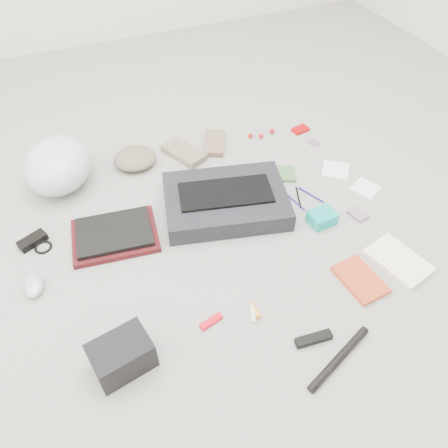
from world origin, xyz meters
name	(u,v)px	position (x,y,z in m)	size (l,w,h in m)	color
ground_plane	(224,232)	(0.00, 0.00, 0.00)	(4.00, 4.00, 0.00)	gray
messenger_bag	(226,201)	(0.06, 0.13, 0.04)	(0.52, 0.37, 0.09)	black
bag_flap	(226,193)	(0.06, 0.13, 0.09)	(0.39, 0.18, 0.01)	black
laptop_sleeve	(115,236)	(-0.42, 0.15, 0.01)	(0.34, 0.25, 0.02)	#440E12
laptop	(114,232)	(-0.42, 0.15, 0.03)	(0.30, 0.22, 0.02)	black
bike_helmet	(58,165)	(-0.56, 0.57, 0.11)	(0.29, 0.36, 0.21)	silver
beanie	(135,158)	(-0.22, 0.58, 0.04)	(0.20, 0.19, 0.07)	#746454
mitten_left	(184,152)	(0.02, 0.56, 0.02)	(0.11, 0.22, 0.03)	#7F6E5D
mitten_right	(214,143)	(0.19, 0.57, 0.02)	(0.10, 0.20, 0.03)	#7F6255
power_brick	(33,241)	(-0.73, 0.25, 0.02)	(0.11, 0.05, 0.03)	black
cable_coil	(43,247)	(-0.70, 0.20, 0.01)	(0.07, 0.07, 0.01)	black
mouse	(34,285)	(-0.75, 0.01, 0.02)	(0.07, 0.11, 0.04)	#B3B3B6
camera_bag	(122,356)	(-0.52, -0.41, 0.06)	(0.19, 0.13, 0.12)	black
multitool	(211,322)	(-0.21, -0.38, 0.01)	(0.09, 0.02, 0.01)	red
toiletry_tube_white	(253,314)	(-0.06, -0.41, 0.01)	(0.02, 0.02, 0.07)	silver
toiletry_tube_orange	(255,310)	(-0.05, -0.40, 0.01)	(0.02, 0.02, 0.06)	orange
u_lock	(314,339)	(0.08, -0.57, 0.01)	(0.13, 0.03, 0.03)	black
bike_pump	(339,358)	(0.12, -0.67, 0.01)	(0.03, 0.03, 0.30)	black
book_red	(360,280)	(0.37, -0.43, 0.01)	(0.13, 0.19, 0.02)	#CF4726
book_white	(398,261)	(0.56, -0.41, 0.01)	(0.15, 0.23, 0.02)	white
notepad	(286,174)	(0.42, 0.23, 0.01)	(0.08, 0.11, 0.01)	#41703F
pen_blue	(295,202)	(0.36, 0.04, 0.00)	(0.01, 0.01, 0.13)	navy
pen_black	(299,197)	(0.39, 0.06, 0.00)	(0.01, 0.01, 0.14)	black
pen_navy	(311,195)	(0.45, 0.06, 0.00)	(0.01, 0.01, 0.14)	#120B7B
accordion_wallet	(322,218)	(0.40, -0.11, 0.03)	(0.11, 0.09, 0.05)	#0CAAA4
card_deck	(358,214)	(0.57, -0.13, 0.01)	(0.05, 0.08, 0.01)	gray
napkin_top	(336,170)	(0.65, 0.16, 0.00)	(0.12, 0.12, 0.01)	white
napkin_bottom	(365,188)	(0.70, 0.00, 0.00)	(0.11, 0.11, 0.01)	white
lollipop_a	(250,136)	(0.39, 0.56, 0.01)	(0.02, 0.02, 0.02)	#B41A0D
lollipop_b	(261,136)	(0.44, 0.54, 0.01)	(0.03, 0.03, 0.03)	red
lollipop_c	(272,131)	(0.51, 0.55, 0.01)	(0.03, 0.03, 0.03)	red
altoids_tin	(300,130)	(0.66, 0.51, 0.01)	(0.08, 0.05, 0.02)	#B10406
stamp_sheet	(314,143)	(0.67, 0.39, 0.00)	(0.05, 0.06, 0.00)	gray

